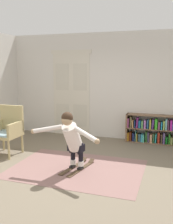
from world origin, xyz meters
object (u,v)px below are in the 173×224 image
(skis_pair, at_px, (78,167))
(person_skier, at_px, (72,136))
(bookshelf, at_px, (152,130))
(wicker_chair, at_px, (7,129))

(skis_pair, xyz_separation_m, person_skier, (-0.04, -0.20, 0.67))
(skis_pair, height_order, person_skier, person_skier)
(bookshelf, relative_size, wicker_chair, 1.26)
(bookshelf, distance_m, skis_pair, 2.60)
(skis_pair, bearing_deg, person_skier, -101.32)
(bookshelf, distance_m, person_skier, 2.80)
(wicker_chair, bearing_deg, person_skier, -16.52)
(wicker_chair, relative_size, person_skier, 0.76)
(bookshelf, bearing_deg, wicker_chair, -147.60)
(wicker_chair, distance_m, skis_pair, 1.95)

